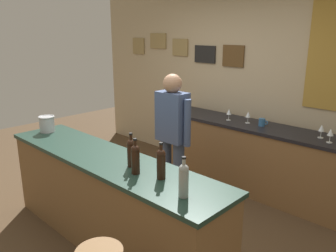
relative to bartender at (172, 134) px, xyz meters
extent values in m
plane|color=#4C3823|center=(0.01, -0.52, -0.94)|extent=(10.00, 10.00, 0.00)
cube|color=tan|center=(0.01, 1.51, 0.46)|extent=(6.00, 0.06, 2.80)
cube|color=#997F4C|center=(-2.19, 1.46, 0.86)|extent=(0.29, 0.02, 0.28)
cube|color=#997F4C|center=(-1.69, 1.46, 0.96)|extent=(0.36, 0.02, 0.25)
cube|color=#997F4C|center=(-1.19, 1.46, 0.87)|extent=(0.32, 0.02, 0.27)
cube|color=black|center=(-0.69, 1.46, 0.79)|extent=(0.38, 0.02, 0.25)
cube|color=brown|center=(-0.19, 1.46, 0.79)|extent=(0.34, 0.02, 0.30)
cube|color=brown|center=(0.01, -0.92, -0.50)|extent=(2.66, 0.57, 0.88)
cube|color=#1E382D|center=(0.01, -0.92, -0.04)|extent=(2.71, 0.60, 0.04)
cube|color=brown|center=(0.41, 1.13, -0.51)|extent=(2.57, 0.53, 0.86)
cube|color=black|center=(0.41, 1.13, -0.06)|extent=(2.62, 0.56, 0.04)
cylinder|color=#384766|center=(0.10, 0.00, -0.51)|extent=(0.13, 0.13, 0.86)
cylinder|color=#384766|center=(-0.10, 0.00, -0.51)|extent=(0.13, 0.13, 0.86)
cube|color=#3F517A|center=(0.00, 0.00, 0.20)|extent=(0.36, 0.20, 0.56)
sphere|color=#A87A5B|center=(0.00, 0.00, 0.58)|extent=(0.21, 0.21, 0.21)
cylinder|color=#3F517A|center=(0.22, 0.00, 0.17)|extent=(0.08, 0.08, 0.52)
cylinder|color=#3F517A|center=(-0.22, 0.00, 0.17)|extent=(0.08, 0.08, 0.52)
cylinder|color=black|center=(0.35, -0.90, 0.08)|extent=(0.07, 0.07, 0.20)
sphere|color=black|center=(0.35, -0.90, 0.20)|extent=(0.07, 0.07, 0.07)
cylinder|color=black|center=(0.35, -0.90, 0.23)|extent=(0.03, 0.03, 0.09)
cylinder|color=black|center=(0.35, -0.90, 0.28)|extent=(0.03, 0.03, 0.02)
cylinder|color=black|center=(0.50, -0.98, 0.08)|extent=(0.07, 0.07, 0.20)
sphere|color=black|center=(0.50, -0.98, 0.20)|extent=(0.07, 0.07, 0.07)
cylinder|color=black|center=(0.50, -0.98, 0.23)|extent=(0.03, 0.03, 0.09)
cylinder|color=black|center=(0.50, -0.98, 0.28)|extent=(0.03, 0.03, 0.02)
cylinder|color=black|center=(0.72, -0.90, 0.08)|extent=(0.07, 0.07, 0.20)
sphere|color=black|center=(0.72, -0.90, 0.20)|extent=(0.07, 0.07, 0.07)
cylinder|color=black|center=(0.72, -0.90, 0.23)|extent=(0.03, 0.03, 0.09)
cylinder|color=black|center=(0.72, -0.90, 0.28)|extent=(0.03, 0.03, 0.02)
cylinder|color=#999E99|center=(1.06, -1.01, 0.08)|extent=(0.07, 0.07, 0.20)
sphere|color=#999E99|center=(1.06, -1.01, 0.20)|extent=(0.07, 0.07, 0.07)
cylinder|color=#999E99|center=(1.06, -1.01, 0.23)|extent=(0.03, 0.03, 0.09)
cylinder|color=black|center=(1.06, -1.01, 0.28)|extent=(0.03, 0.03, 0.02)
cylinder|color=#B7BABF|center=(-1.17, -0.90, 0.07)|extent=(0.17, 0.17, 0.18)
torus|color=#B7BABF|center=(-1.17, -0.90, 0.16)|extent=(0.19, 0.19, 0.02)
cylinder|color=silver|center=(-0.72, 1.11, -0.03)|extent=(0.06, 0.06, 0.00)
cylinder|color=silver|center=(-0.72, 1.11, 0.01)|extent=(0.01, 0.01, 0.07)
cone|color=silver|center=(-0.72, 1.11, 0.08)|extent=(0.07, 0.07, 0.08)
cylinder|color=silver|center=(0.03, 1.09, -0.03)|extent=(0.06, 0.06, 0.00)
cylinder|color=silver|center=(0.03, 1.09, 0.01)|extent=(0.01, 0.01, 0.07)
cone|color=silver|center=(0.03, 1.09, 0.08)|extent=(0.07, 0.07, 0.08)
cylinder|color=silver|center=(0.29, 1.13, -0.03)|extent=(0.06, 0.06, 0.00)
cylinder|color=silver|center=(0.29, 1.13, 0.01)|extent=(0.01, 0.01, 0.07)
cone|color=silver|center=(0.29, 1.13, 0.08)|extent=(0.07, 0.07, 0.08)
cylinder|color=silver|center=(1.22, 1.15, -0.03)|extent=(0.06, 0.06, 0.00)
cylinder|color=silver|center=(1.22, 1.15, 0.01)|extent=(0.01, 0.01, 0.07)
cone|color=silver|center=(1.22, 1.15, 0.08)|extent=(0.07, 0.07, 0.08)
cylinder|color=silver|center=(1.36, 1.04, -0.03)|extent=(0.06, 0.06, 0.00)
cylinder|color=silver|center=(1.36, 1.04, 0.01)|extent=(0.01, 0.01, 0.07)
cone|color=silver|center=(1.36, 1.04, 0.08)|extent=(0.07, 0.07, 0.08)
cylinder|color=#336699|center=(0.49, 1.14, 0.01)|extent=(0.08, 0.08, 0.09)
torus|color=#336699|center=(0.55, 1.14, 0.02)|extent=(0.06, 0.01, 0.06)
camera|label=1|loc=(2.51, -2.69, 1.14)|focal=36.38mm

